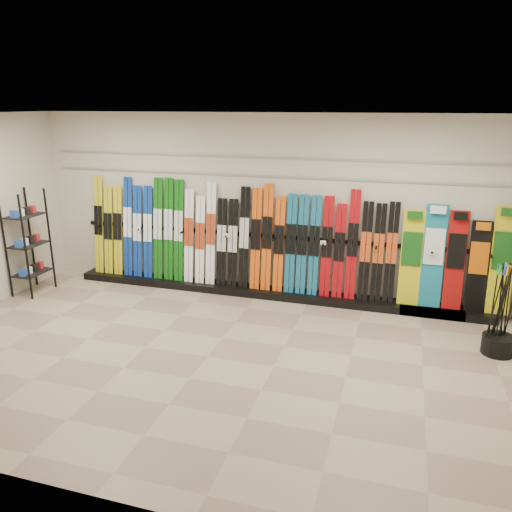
% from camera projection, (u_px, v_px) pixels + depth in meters
% --- Properties ---
extents(floor, '(8.00, 8.00, 0.00)m').
position_uv_depth(floor, '(207.00, 357.00, 6.45)').
color(floor, gray).
rests_on(floor, ground).
extents(back_wall, '(8.00, 0.00, 8.00)m').
position_uv_depth(back_wall, '(261.00, 206.00, 8.29)').
color(back_wall, beige).
rests_on(back_wall, floor).
extents(ceiling, '(8.00, 8.00, 0.00)m').
position_uv_depth(ceiling, '(200.00, 116.00, 5.56)').
color(ceiling, silver).
rests_on(ceiling, back_wall).
extents(ski_rack_base, '(8.00, 0.40, 0.12)m').
position_uv_depth(ski_rack_base, '(270.00, 293.00, 8.46)').
color(ski_rack_base, black).
rests_on(ski_rack_base, floor).
extents(skis, '(5.37, 0.24, 1.79)m').
position_uv_depth(skis, '(231.00, 238.00, 8.44)').
color(skis, gold).
rests_on(skis, ski_rack_base).
extents(snowboards, '(1.60, 0.25, 1.59)m').
position_uv_depth(snowboards, '(455.00, 260.00, 7.50)').
color(snowboards, gold).
rests_on(snowboards, ski_rack_base).
extents(accessory_rack, '(0.40, 0.60, 1.77)m').
position_uv_depth(accessory_rack, '(28.00, 243.00, 8.41)').
color(accessory_rack, black).
rests_on(accessory_rack, floor).
extents(pole_bin, '(0.41, 0.41, 0.25)m').
position_uv_depth(pole_bin, '(498.00, 345.00, 6.50)').
color(pole_bin, black).
rests_on(pole_bin, floor).
extents(ski_poles, '(0.37, 0.28, 1.18)m').
position_uv_depth(ski_poles, '(501.00, 308.00, 6.41)').
color(ski_poles, black).
rests_on(ski_poles, pole_bin).
extents(slatwall_rail_0, '(7.60, 0.02, 0.03)m').
position_uv_depth(slatwall_rail_0, '(261.00, 176.00, 8.13)').
color(slatwall_rail_0, gray).
rests_on(slatwall_rail_0, back_wall).
extents(slatwall_rail_1, '(7.60, 0.02, 0.03)m').
position_uv_depth(slatwall_rail_1, '(261.00, 157.00, 8.04)').
color(slatwall_rail_1, gray).
rests_on(slatwall_rail_1, back_wall).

